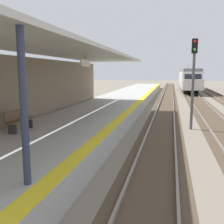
% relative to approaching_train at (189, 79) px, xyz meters
% --- Properties ---
extents(station_platform, '(5.00, 80.00, 0.91)m').
position_rel_approaching_train_xyz_m(station_platform, '(-7.80, -31.37, -1.73)').
color(station_platform, '#A8A8A3').
rests_on(station_platform, ground).
extents(station_building_with_canopy, '(4.85, 24.00, 4.43)m').
position_rel_approaching_train_xyz_m(station_building_with_canopy, '(-9.60, -36.04, 0.48)').
color(station_building_with_canopy, '#4C4C4C').
rests_on(station_building_with_canopy, ground).
extents(track_pair_nearest_platform, '(2.34, 120.00, 0.16)m').
position_rel_approaching_train_xyz_m(track_pair_nearest_platform, '(-3.40, -27.37, -2.13)').
color(track_pair_nearest_platform, '#4C3D2D').
rests_on(track_pair_nearest_platform, ground).
extents(track_pair_middle, '(2.34, 120.00, 0.16)m').
position_rel_approaching_train_xyz_m(track_pair_middle, '(-0.00, -27.37, -2.13)').
color(track_pair_middle, '#4C3D2D').
rests_on(track_pair_middle, ground).
extents(approaching_train, '(2.93, 19.60, 4.76)m').
position_rel_approaching_train_xyz_m(approaching_train, '(0.00, 0.00, 0.00)').
color(approaching_train, silver).
rests_on(approaching_train, ground).
extents(rail_signal_post, '(0.32, 0.34, 5.20)m').
position_rel_approaching_train_xyz_m(rail_signal_post, '(-1.75, -31.85, 1.02)').
color(rail_signal_post, '#4C4C4C').
rests_on(rail_signal_post, ground).
extents(platform_bench, '(0.45, 1.60, 0.88)m').
position_rel_approaching_train_xyz_m(platform_bench, '(-9.12, -37.97, -0.80)').
color(platform_bench, brown).
rests_on(platform_bench, station_platform).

